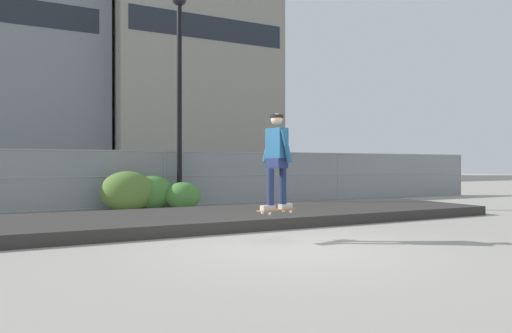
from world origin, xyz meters
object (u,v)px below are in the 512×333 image
Objects in this scene: skater at (277,155)px; shrub_right at (183,196)px; skateboard at (277,210)px; shrub_left at (127,192)px; shrub_center at (152,193)px; street_lamp at (179,75)px; parked_car_mid at (172,179)px.

shrub_right is at bearing 88.30° from skater.
shrub_left is at bearing 102.60° from skateboard.
shrub_center is 0.96m from shrub_right.
skater is 0.25× the size of street_lamp.
shrub_left is at bearing 102.60° from skater.
street_lamp is 4.94× the size of shrub_center.
shrub_center is (-0.68, 6.67, -1.03)m from skater.
parked_car_mid is at bearing 84.21° from skateboard.
parked_car_mid is at bearing 58.46° from shrub_left.
skater is 6.39m from shrub_right.
shrub_left is 0.79m from shrub_center.
skateboard is at bearing -91.70° from shrub_right.
shrub_left is at bearing -172.23° from street_lamp.
shrub_center reaches higher than shrub_right.
street_lamp is 5.22m from parked_car_mid.
shrub_left is 1.66m from shrub_right.
street_lamp is at bearing 88.26° from skater.
shrub_left is (-1.65, -0.23, -3.61)m from street_lamp.
shrub_right is at bearing 88.30° from skateboard.
shrub_left is at bearing -121.54° from parked_car_mid.
shrub_right is at bearing -6.99° from shrub_left.
skater is 6.71m from shrub_left.
shrub_right is (-0.89, -4.31, -0.41)m from parked_car_mid.
skater reaches higher than shrub_right.
shrub_left is (-1.45, 6.48, 0.03)m from skateboard.
shrub_left reaches higher than shrub_center.
shrub_center is at bearing -177.70° from street_lamp.
skater is 7.22m from street_lamp.
shrub_left is 1.13× the size of shrub_center.
shrub_right is at bearing -24.14° from shrub_center.
street_lamp is (0.20, 6.71, 3.64)m from skateboard.
parked_car_mid is at bearing 78.37° from shrub_right.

